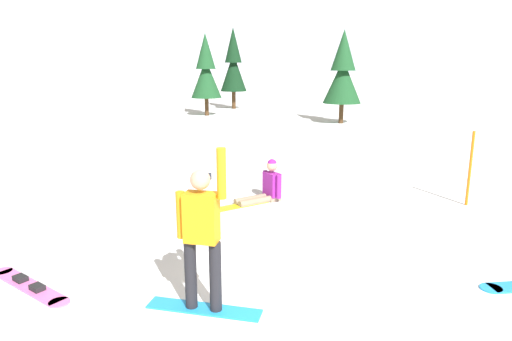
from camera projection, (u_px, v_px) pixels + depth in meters
The scene contains 8 objects.
ground_plane at pixel (304, 303), 5.86m from camera, with size 800.00×800.00×0.00m, color white.
snowboarder_foreground at pixel (202, 235), 5.48m from camera, with size 1.47×0.40×2.07m.
snowboarder_midground at pixel (265, 187), 10.10m from camera, with size 1.53×1.43×0.94m.
loose_snowboard_far_spare at pixel (29, 285), 6.29m from camera, with size 1.69×1.06×0.09m.
trail_marker_pole at pixel (470, 169), 9.72m from camera, with size 0.06×0.06×1.62m, color orange.
pine_tree_twin at pixel (206, 71), 26.07m from camera, with size 1.75×1.75×4.65m.
pine_tree_broad at pixel (233, 65), 29.92m from camera, with size 1.72×1.72×5.26m.
pine_tree_leaning at pixel (343, 73), 22.67m from camera, with size 1.90×1.90×4.60m.
Camera 1 is at (0.18, -5.34, 3.01)m, focal length 32.10 mm.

